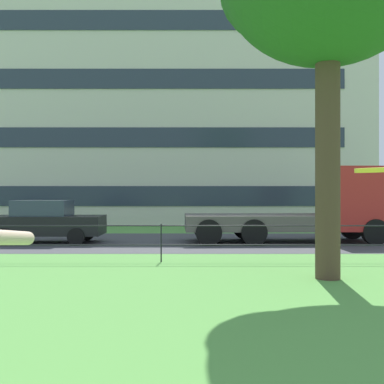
{
  "coord_description": "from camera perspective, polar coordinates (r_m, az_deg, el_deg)",
  "views": [
    {
      "loc": [
        3.02,
        1.3,
        1.83
      ],
      "look_at": [
        3.02,
        8.75,
        1.83
      ],
      "focal_mm": 44.14,
      "sensor_mm": 36.0,
      "label": 1
    }
  ],
  "objects": [
    {
      "name": "street_strip",
      "position": [
        17.78,
        -9.85,
        -5.92
      ],
      "size": [
        80.0,
        6.92,
        0.01
      ],
      "primitive_type": "cube",
      "color": "#424247",
      "rests_on": "ground"
    },
    {
      "name": "park_fence",
      "position": [
        12.76,
        -13.77,
        -5.23
      ],
      "size": [
        39.88,
        0.04,
        1.0
      ],
      "color": "black",
      "rests_on": "ground"
    },
    {
      "name": "frisbee",
      "position": [
        2.86,
        21.72,
        2.51
      ],
      "size": [
        0.38,
        0.38,
        0.04
      ],
      "color": "yellow"
    },
    {
      "name": "car_black_left",
      "position": [
        17.84,
        -17.22,
        -3.41
      ],
      "size": [
        4.01,
        1.83,
        1.54
      ],
      "color": "black",
      "rests_on": "ground"
    },
    {
      "name": "flatbed_truck_far_right",
      "position": [
        17.95,
        14.61,
        -1.98
      ],
      "size": [
        7.38,
        2.66,
        2.75
      ],
      "color": "#B22323",
      "rests_on": "ground"
    },
    {
      "name": "apartment_building_background",
      "position": [
        32.69,
        -2.97,
        8.51
      ],
      "size": [
        24.26,
        12.72,
        13.37
      ],
      "color": "beige",
      "rests_on": "ground"
    }
  ]
}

